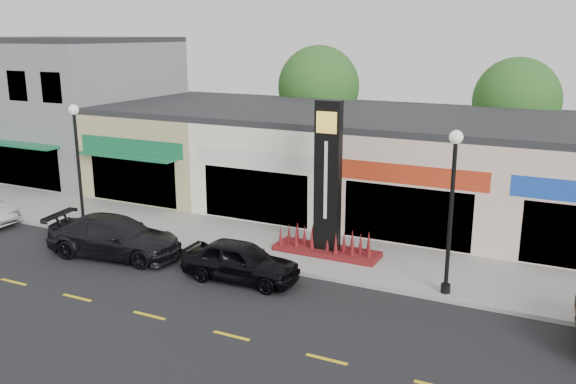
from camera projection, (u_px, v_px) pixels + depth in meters
name	position (u px, v px, depth m)	size (l,w,h in m)	color
ground	(203.00, 281.00, 21.62)	(120.00, 120.00, 0.00)	black
sidewalk	(261.00, 243.00, 25.38)	(52.00, 4.30, 0.15)	gray
curb	(234.00, 260.00, 23.43)	(52.00, 0.20, 0.15)	gray
building_grey_2story	(63.00, 105.00, 38.20)	(12.00, 10.95, 8.30)	slate
shop_beige	(189.00, 145.00, 34.59)	(7.00, 10.85, 4.80)	tan
shop_cream	(301.00, 155.00, 31.62)	(7.00, 10.01, 4.80)	white
shop_pink_w	(436.00, 168.00, 28.64)	(7.00, 10.01, 4.80)	beige
tree_rear_west	(319.00, 87.00, 38.94)	(5.20, 5.20, 7.83)	#382619
tree_rear_mid	(516.00, 101.00, 33.92)	(4.80, 4.80, 7.29)	#382619
lamp_west_near	(78.00, 154.00, 26.32)	(0.44, 0.44, 5.47)	black
lamp_east_near	(452.00, 196.00, 19.51)	(0.44, 0.44, 5.47)	black
pylon_sign	(327.00, 201.00, 23.41)	(4.20, 1.30, 6.00)	#55120E
car_dark_sedan	(115.00, 237.00, 23.92)	(5.45, 2.22, 1.58)	black
car_black_sedan	(240.00, 261.00, 21.57)	(4.27, 1.72, 1.45)	black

